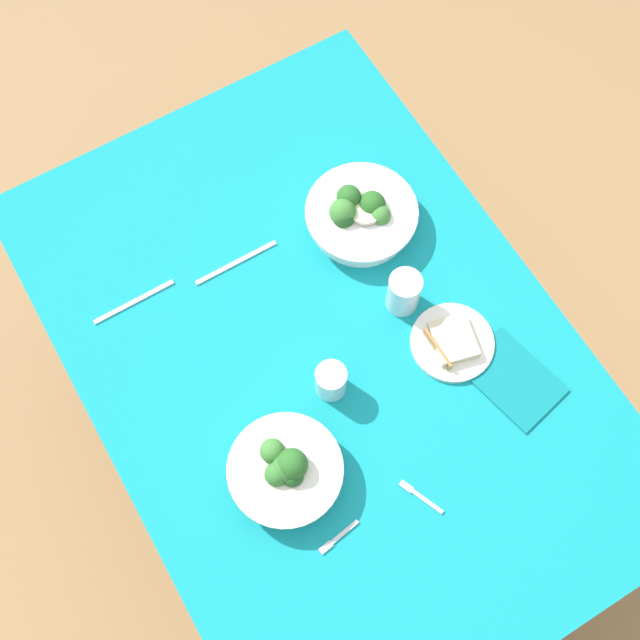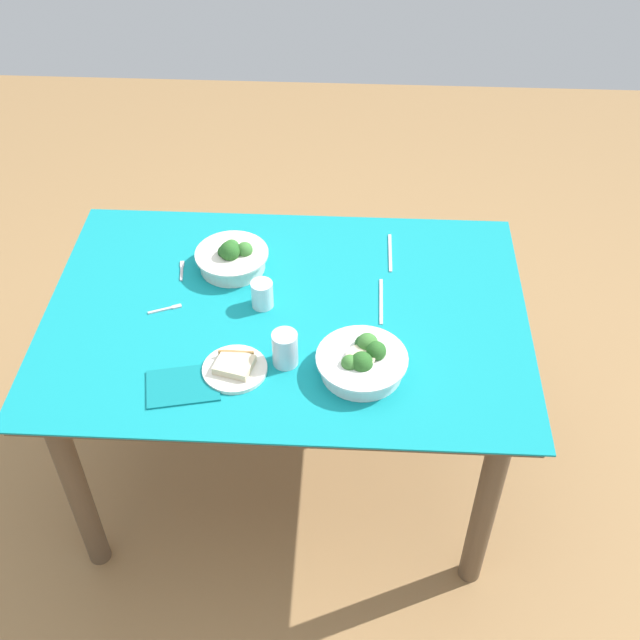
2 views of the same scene
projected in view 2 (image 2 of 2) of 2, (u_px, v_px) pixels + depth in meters
ground_plane at (292, 469)px, 2.87m from camera, size 6.00×6.00×0.00m
dining_table at (287, 340)px, 2.42m from camera, size 1.42×0.98×0.77m
broccoli_bowl_far at (362, 361)px, 2.14m from camera, size 0.25×0.25×0.10m
broccoli_bowl_near at (232, 258)px, 2.47m from camera, size 0.23×0.23×0.11m
bread_side_plate at (235, 367)px, 2.16m from camera, size 0.18×0.18×0.04m
water_glass_center at (285, 349)px, 2.16m from camera, size 0.07×0.07×0.10m
water_glass_side at (262, 294)px, 2.34m from camera, size 0.07×0.07×0.08m
fork_by_far_bowl at (182, 270)px, 2.48m from camera, size 0.02×0.09×0.00m
fork_by_near_bowl at (167, 309)px, 2.35m from camera, size 0.10×0.05×0.00m
table_knife_left at (381, 301)px, 2.37m from camera, size 0.01×0.20×0.00m
table_knife_right at (390, 253)px, 2.54m from camera, size 0.01×0.19×0.00m
napkin_folded_upper at (183, 386)px, 2.13m from camera, size 0.22×0.17×0.01m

